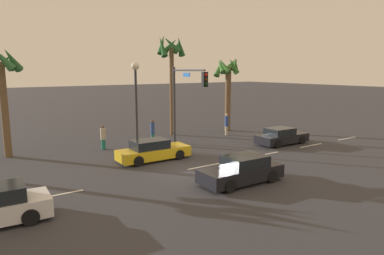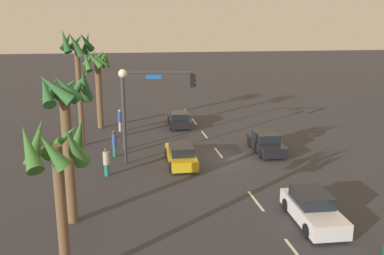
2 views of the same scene
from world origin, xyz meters
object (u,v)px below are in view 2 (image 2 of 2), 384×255
Objects in this scene: car_4 at (313,209)px; pedestrian_1 at (120,120)px; traffic_signal at (148,95)px; pedestrian_2 at (106,161)px; car_3 at (179,119)px; palm_tree_0 at (56,160)px; palm_tree_1 at (97,71)px; palm_tree_3 at (67,109)px; car_1 at (181,155)px; streetlamp at (124,99)px; palm_tree_2 at (77,57)px; pedestrian_0 at (114,143)px; car_0 at (266,143)px.

car_4 is 20.80m from pedestrian_1.
traffic_signal is 3.38× the size of pedestrian_2.
car_3 is 2.46× the size of pedestrian_2.
palm_tree_0 is (-16.04, 4.13, 0.59)m from traffic_signal.
palm_tree_1 is 0.95× the size of palm_tree_3.
streetlamp reaches higher than car_1.
pedestrian_0 is at bearing -142.23° from palm_tree_2.
palm_tree_2 is at bearing 38.09° from car_4.
palm_tree_2 is (17.90, 0.83, 2.01)m from palm_tree_0.
palm_tree_2 reaches higher than pedestrian_0.
palm_tree_0 is (-14.74, 1.61, 3.65)m from pedestrian_0.
car_4 is at bearing -155.00° from pedestrian_1.
pedestrian_2 is at bearing 175.55° from pedestrian_1.
palm_tree_3 reaches higher than pedestrian_1.
streetlamp is 3.30× the size of pedestrian_0.
palm_tree_0 reaches higher than traffic_signal.
palm_tree_3 is (-18.11, 7.49, 4.82)m from car_3.
car_4 is 0.63× the size of palm_tree_1.
palm_tree_0 is (-22.99, 7.31, 4.06)m from car_3.
car_3 is at bearing -26.52° from streetlamp.
palm_tree_0 is at bearing 165.55° from traffic_signal.
car_1 is at bearing -128.76° from palm_tree_2.
car_1 is 5.03m from pedestrian_2.
palm_tree_3 is (-6.05, 1.35, 4.50)m from pedestrian_2.
pedestrian_1 is 0.26× the size of palm_tree_3.
pedestrian_1 reaches higher than car_1.
palm_tree_2 reaches higher than car_3.
traffic_signal is at bearing 77.05° from car_0.
car_4 is 12.11m from palm_tree_3.
car_3 is 0.62× the size of palm_tree_1.
car_1 is 0.53× the size of palm_tree_2.
streetlamp reaches higher than traffic_signal.
car_1 is 2.43× the size of pedestrian_1.
car_4 is 11.92m from palm_tree_0.
streetlamp reaches higher than car_4.
palm_tree_3 is at bearing 172.64° from pedestrian_1.
streetlamp is at bearing 95.99° from car_0.
palm_tree_2 is (5.45, 6.79, 6.05)m from car_1.
car_3 is 0.49× the size of palm_tree_2.
pedestrian_0 is at bearing 176.72° from pedestrian_1.
traffic_signal reaches higher than car_1.
car_3 is 10.04m from pedestrian_0.
streetlamp is at bearing -17.21° from palm_tree_3.
car_3 is at bearing 30.09° from car_0.
pedestrian_0 reaches higher than car_4.
palm_tree_2 is 1.19× the size of palm_tree_3.
pedestrian_1 is at bearing 101.79° from car_3.
pedestrian_1 is at bearing -35.58° from palm_tree_2.
car_4 is at bearing -99.52° from palm_tree_3.
palm_tree_2 is (-5.10, 8.15, 6.07)m from car_3.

